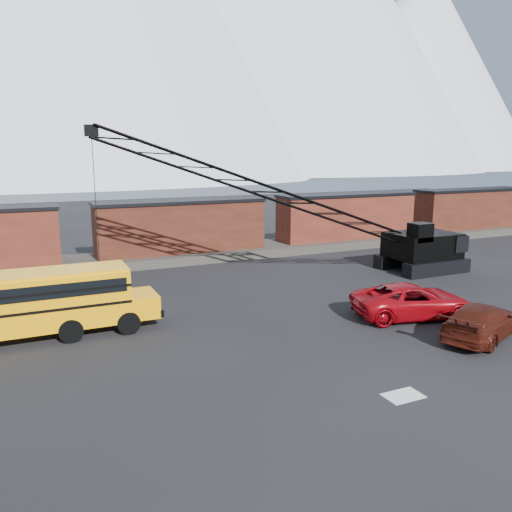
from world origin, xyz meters
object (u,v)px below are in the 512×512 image
at_px(maroon_suv, 482,321).
at_px(red_pickup, 413,301).
at_px(school_bus, 24,303).
at_px(crawler_crane, 300,204).

bearing_deg(maroon_suv, red_pickup, -9.40).
height_order(school_bus, crawler_crane, crawler_crane).
bearing_deg(maroon_suv, school_bus, 44.27).
relative_size(red_pickup, maroon_suv, 1.13).
bearing_deg(maroon_suv, crawler_crane, -9.01).
relative_size(school_bus, crawler_crane, 0.45).
bearing_deg(crawler_crane, maroon_suv, -77.03).
bearing_deg(school_bus, crawler_crane, 12.77).
relative_size(school_bus, red_pickup, 1.84).
xyz_separation_m(school_bus, maroon_suv, (19.41, -8.54, -0.98)).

